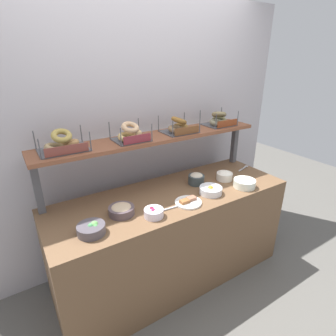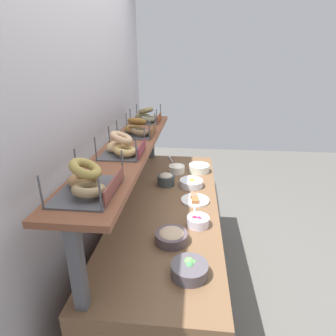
{
  "view_description": "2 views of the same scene",
  "coord_description": "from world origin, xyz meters",
  "px_view_note": "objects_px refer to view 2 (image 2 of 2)",
  "views": [
    {
      "loc": [
        -1.06,
        -1.63,
        1.9
      ],
      "look_at": [
        0.0,
        0.07,
        1.06
      ],
      "focal_mm": 28.59,
      "sensor_mm": 36.0,
      "label": 1
    },
    {
      "loc": [
        -1.78,
        -0.17,
        1.82
      ],
      "look_at": [
        0.12,
        0.02,
        1.06
      ],
      "focal_mm": 29.64,
      "sensor_mm": 36.0,
      "label": 2
    }
  ],
  "objects_px": {
    "bowl_cream_cheese": "(177,168)",
    "serving_spoon_near_plate": "(170,158)",
    "bowl_beet_salad": "(198,221)",
    "bowl_fruit_salad": "(191,183)",
    "serving_spoon_by_edge": "(194,216)",
    "bagel_basket_everything": "(88,181)",
    "bowl_hummus": "(171,236)",
    "bowl_veggie_mix": "(189,269)",
    "bagel_basket_plain": "(122,146)",
    "bagel_basket_poppy": "(146,116)",
    "bowl_tuna_salad": "(166,179)",
    "bagel_basket_cinnamon_raisin": "(138,129)",
    "bowl_scallion_spread": "(199,167)",
    "serving_plate_white": "(195,200)"
  },
  "relations": [
    {
      "from": "bowl_scallion_spread",
      "to": "bowl_hummus",
      "type": "bearing_deg",
      "value": 171.46
    },
    {
      "from": "bowl_veggie_mix",
      "to": "bagel_basket_poppy",
      "type": "relative_size",
      "value": 0.63
    },
    {
      "from": "bowl_tuna_salad",
      "to": "bowl_scallion_spread",
      "type": "relative_size",
      "value": 0.76
    },
    {
      "from": "bowl_scallion_spread",
      "to": "bagel_basket_everything",
      "type": "distance_m",
      "value": 1.49
    },
    {
      "from": "bowl_cream_cheese",
      "to": "serving_spoon_near_plate",
      "type": "xyz_separation_m",
      "value": [
        0.36,
        0.09,
        -0.03
      ]
    },
    {
      "from": "bowl_tuna_salad",
      "to": "bagel_basket_everything",
      "type": "relative_size",
      "value": 0.43
    },
    {
      "from": "bowl_veggie_mix",
      "to": "serving_plate_white",
      "type": "distance_m",
      "value": 0.75
    },
    {
      "from": "bowl_cream_cheese",
      "to": "bowl_scallion_spread",
      "type": "height_order",
      "value": "bowl_scallion_spread"
    },
    {
      "from": "bowl_veggie_mix",
      "to": "bowl_tuna_salad",
      "type": "relative_size",
      "value": 1.26
    },
    {
      "from": "bowl_beet_salad",
      "to": "bagel_basket_poppy",
      "type": "distance_m",
      "value": 1.2
    },
    {
      "from": "bowl_fruit_salad",
      "to": "bagel_basket_plain",
      "type": "relative_size",
      "value": 0.67
    },
    {
      "from": "bagel_basket_everything",
      "to": "bowl_tuna_salad",
      "type": "bearing_deg",
      "value": -12.61
    },
    {
      "from": "serving_plate_white",
      "to": "bagel_basket_poppy",
      "type": "bearing_deg",
      "value": 34.08
    },
    {
      "from": "bowl_tuna_salad",
      "to": "bagel_basket_poppy",
      "type": "height_order",
      "value": "bagel_basket_poppy"
    },
    {
      "from": "bowl_beet_salad",
      "to": "bagel_basket_everything",
      "type": "height_order",
      "value": "bagel_basket_everything"
    },
    {
      "from": "bagel_basket_poppy",
      "to": "serving_plate_white",
      "type": "bearing_deg",
      "value": -145.92
    },
    {
      "from": "bowl_cream_cheese",
      "to": "bowl_scallion_spread",
      "type": "bearing_deg",
      "value": -78.21
    },
    {
      "from": "bowl_tuna_salad",
      "to": "bowl_cream_cheese",
      "type": "bearing_deg",
      "value": -14.33
    },
    {
      "from": "bowl_veggie_mix",
      "to": "bagel_basket_plain",
      "type": "distance_m",
      "value": 0.79
    },
    {
      "from": "serving_spoon_near_plate",
      "to": "bagel_basket_everything",
      "type": "xyz_separation_m",
      "value": [
        -1.66,
        0.21,
        0.47
      ]
    },
    {
      "from": "bowl_beet_salad",
      "to": "serving_spoon_by_edge",
      "type": "bearing_deg",
      "value": 16.25
    },
    {
      "from": "bowl_veggie_mix",
      "to": "bowl_fruit_salad",
      "type": "xyz_separation_m",
      "value": [
        1.0,
        0.01,
        -0.0
      ]
    },
    {
      "from": "bowl_beet_salad",
      "to": "bowl_veggie_mix",
      "type": "bearing_deg",
      "value": 174.57
    },
    {
      "from": "bowl_beet_salad",
      "to": "serving_spoon_by_edge",
      "type": "distance_m",
      "value": 0.1
    },
    {
      "from": "serving_spoon_by_edge",
      "to": "bagel_basket_plain",
      "type": "bearing_deg",
      "value": 93.38
    },
    {
      "from": "serving_spoon_by_edge",
      "to": "bagel_basket_plain",
      "type": "distance_m",
      "value": 0.65
    },
    {
      "from": "bowl_veggie_mix",
      "to": "bowl_beet_salad",
      "type": "bearing_deg",
      "value": -5.43
    },
    {
      "from": "serving_spoon_near_plate",
      "to": "bagel_basket_plain",
      "type": "xyz_separation_m",
      "value": [
        -1.15,
        0.18,
        0.47
      ]
    },
    {
      "from": "bowl_hummus",
      "to": "bowl_fruit_salad",
      "type": "height_order",
      "value": "bowl_hummus"
    },
    {
      "from": "bowl_hummus",
      "to": "bowl_tuna_salad",
      "type": "xyz_separation_m",
      "value": [
        0.76,
        0.11,
        0.01
      ]
    },
    {
      "from": "bowl_beet_salad",
      "to": "serving_spoon_by_edge",
      "type": "height_order",
      "value": "bowl_beet_salad"
    },
    {
      "from": "bowl_beet_salad",
      "to": "serving_spoon_near_plate",
      "type": "bearing_deg",
      "value": 13.16
    },
    {
      "from": "bagel_basket_everything",
      "to": "bowl_beet_salad",
      "type": "bearing_deg",
      "value": -47.72
    },
    {
      "from": "bowl_scallion_spread",
      "to": "bagel_basket_poppy",
      "type": "height_order",
      "value": "bagel_basket_poppy"
    },
    {
      "from": "bowl_hummus",
      "to": "bagel_basket_cinnamon_raisin",
      "type": "relative_size",
      "value": 0.63
    },
    {
      "from": "bagel_basket_everything",
      "to": "bowl_hummus",
      "type": "bearing_deg",
      "value": -52.01
    },
    {
      "from": "bowl_hummus",
      "to": "bagel_basket_plain",
      "type": "xyz_separation_m",
      "value": [
        0.24,
        0.32,
        0.44
      ]
    },
    {
      "from": "bowl_scallion_spread",
      "to": "bagel_basket_poppy",
      "type": "distance_m",
      "value": 0.67
    },
    {
      "from": "bowl_beet_salad",
      "to": "bowl_veggie_mix",
      "type": "distance_m",
      "value": 0.43
    },
    {
      "from": "serving_spoon_by_edge",
      "to": "bagel_basket_poppy",
      "type": "bearing_deg",
      "value": 26.68
    },
    {
      "from": "bowl_hummus",
      "to": "bagel_basket_cinnamon_raisin",
      "type": "distance_m",
      "value": 0.89
    },
    {
      "from": "bowl_beet_salad",
      "to": "bowl_fruit_salad",
      "type": "relative_size",
      "value": 0.74
    },
    {
      "from": "bowl_fruit_salad",
      "to": "bagel_basket_cinnamon_raisin",
      "type": "bearing_deg",
      "value": 95.58
    },
    {
      "from": "bowl_cream_cheese",
      "to": "bagel_basket_plain",
      "type": "relative_size",
      "value": 0.52
    },
    {
      "from": "bowl_fruit_salad",
      "to": "bowl_scallion_spread",
      "type": "bearing_deg",
      "value": -11.16
    },
    {
      "from": "serving_plate_white",
      "to": "serving_spoon_near_plate",
      "type": "distance_m",
      "value": 0.94
    },
    {
      "from": "serving_spoon_by_edge",
      "to": "bagel_basket_everything",
      "type": "xyz_separation_m",
      "value": [
        -0.54,
        0.46,
        0.47
      ]
    },
    {
      "from": "bowl_fruit_salad",
      "to": "serving_spoon_by_edge",
      "type": "xyz_separation_m",
      "value": [
        -0.48,
        -0.03,
        -0.02
      ]
    },
    {
      "from": "bagel_basket_plain",
      "to": "bagel_basket_cinnamon_raisin",
      "type": "distance_m",
      "value": 0.46
    },
    {
      "from": "serving_spoon_by_edge",
      "to": "bowl_cream_cheese",
      "type": "bearing_deg",
      "value": 12.23
    }
  ]
}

